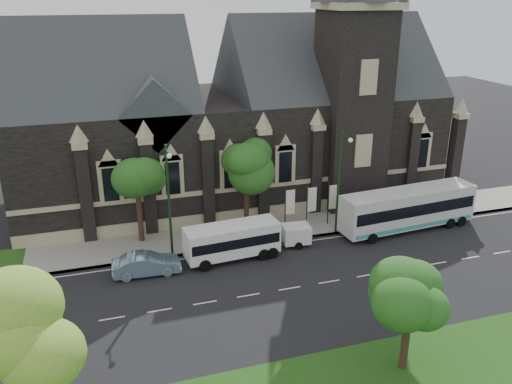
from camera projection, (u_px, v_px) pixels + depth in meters
name	position (u px, v px, depth m)	size (l,w,h in m)	color
ground	(248.00, 295.00, 35.71)	(160.00, 160.00, 0.00)	black
sidewalk	(216.00, 237.00, 44.15)	(80.00, 5.00, 0.15)	gray
museum	(243.00, 115.00, 50.98)	(40.00, 17.70, 29.90)	black
tree_park_near	(42.00, 316.00, 22.30)	(4.42, 4.42, 8.56)	black
tree_park_east	(412.00, 292.00, 27.49)	(3.40, 3.40, 6.28)	black
tree_walk_right	(248.00, 164.00, 44.09)	(4.08, 4.08, 7.80)	black
tree_walk_left	(139.00, 175.00, 41.58)	(3.91, 3.91, 7.64)	black
street_lamp_near	(340.00, 177.00, 43.03)	(0.36, 1.88, 9.00)	black
street_lamp_mid	(169.00, 196.00, 39.09)	(0.36, 1.88, 9.00)	black
banner_flag_left	(288.00, 205.00, 44.65)	(0.90, 0.10, 4.00)	black
banner_flag_center	(310.00, 202.00, 45.22)	(0.90, 0.10, 4.00)	black
banner_flag_right	(331.00, 200.00, 45.78)	(0.90, 0.10, 4.00)	black
tour_coach	(408.00, 208.00, 45.05)	(12.49, 3.66, 3.60)	silver
shuttle_bus	(232.00, 239.00, 40.14)	(7.37, 3.01, 2.78)	white
box_trailer	(296.00, 234.00, 42.55)	(3.26, 1.92, 1.71)	white
sedan	(147.00, 264.00, 38.14)	(1.72, 4.92, 1.62)	#7796AC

